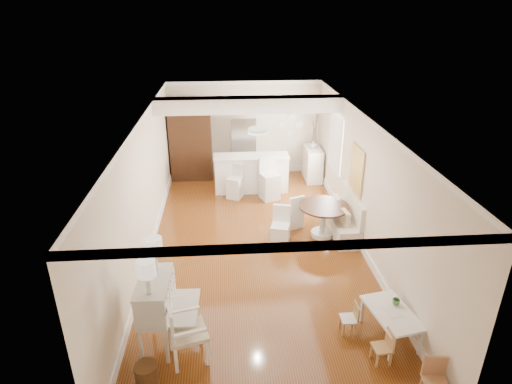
{
  "coord_description": "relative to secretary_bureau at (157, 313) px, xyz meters",
  "views": [
    {
      "loc": [
        -0.59,
        -7.93,
        4.87
      ],
      "look_at": [
        0.02,
        0.3,
        1.19
      ],
      "focal_mm": 30.0,
      "sensor_mm": 36.0,
      "label": 1
    }
  ],
  "objects": [
    {
      "name": "bar_stool_right",
      "position": [
        2.25,
        5.2,
        -0.02
      ],
      "size": [
        0.58,
        0.58,
        1.13
      ],
      "primitive_type": "cube",
      "rotation": [
        0.0,
        0.0,
        0.36
      ],
      "color": "silver",
      "rests_on": "ground"
    },
    {
      "name": "secretary_bureau",
      "position": [
        0.0,
        0.0,
        0.0
      ],
      "size": [
        0.94,
        0.96,
        1.17
      ],
      "primitive_type": "cube",
      "rotation": [
        0.0,
        0.0,
        -0.03
      ],
      "color": "beige",
      "rests_on": "ground"
    },
    {
      "name": "slip_chair_near",
      "position": [
        2.25,
        2.93,
        -0.18
      ],
      "size": [
        0.48,
        0.49,
        0.82
      ],
      "primitive_type": "cube",
      "rotation": [
        0.0,
        0.0,
        -0.27
      ],
      "color": "white",
      "rests_on": "ground"
    },
    {
      "name": "breakfast_counter",
      "position": [
        1.8,
        5.79,
        -0.07
      ],
      "size": [
        2.05,
        0.65,
        1.03
      ],
      "primitive_type": "cube",
      "color": "white",
      "rests_on": "ground"
    },
    {
      "name": "slip_chair_far",
      "position": [
        2.64,
        3.64,
        -0.18
      ],
      "size": [
        0.51,
        0.52,
        0.82
      ],
      "primitive_type": "cube",
      "rotation": [
        0.0,
        0.0,
        -2.75
      ],
      "color": "white",
      "rests_on": "ground"
    },
    {
      "name": "pencil_cup",
      "position": [
        3.72,
        0.03,
        -0.04
      ],
      "size": [
        0.16,
        0.16,
        0.1
      ],
      "primitive_type": "imported",
      "rotation": [
        0.0,
        0.0,
        -0.36
      ],
      "color": "#53874F",
      "rests_on": "kids_table"
    },
    {
      "name": "kids_table",
      "position": [
        3.6,
        -0.14,
        -0.34
      ],
      "size": [
        0.77,
        1.09,
        0.5
      ],
      "primitive_type": "cube",
      "rotation": [
        0.0,
        0.0,
        0.19
      ],
      "color": "white",
      "rests_on": "ground"
    },
    {
      "name": "branch_vase",
      "position": [
        3.66,
        6.56,
        0.47
      ],
      "size": [
        0.22,
        0.22,
        0.19
      ],
      "primitive_type": "imported",
      "rotation": [
        0.0,
        0.0,
        -0.24
      ],
      "color": "white",
      "rests_on": "sideboard"
    },
    {
      "name": "gustavian_armchair",
      "position": [
        0.48,
        -0.33,
        -0.08
      ],
      "size": [
        0.71,
        0.71,
        1.01
      ],
      "primitive_type": "cube",
      "rotation": [
        0.0,
        0.0,
        1.82
      ],
      "color": "white",
      "rests_on": "ground"
    },
    {
      "name": "kids_chair_c",
      "position": [
        3.76,
        -1.34,
        -0.26
      ],
      "size": [
        0.35,
        0.35,
        0.65
      ],
      "primitive_type": "cube",
      "rotation": [
        0.0,
        0.0,
        -0.13
      ],
      "color": "#B57A52",
      "rests_on": "ground"
    },
    {
      "name": "room",
      "position": [
        1.74,
        3.02,
        1.39
      ],
      "size": [
        9.0,
        9.04,
        2.82
      ],
      "color": "brown",
      "rests_on": "ground"
    },
    {
      "name": "fridge",
      "position": [
        2.0,
        6.84,
        0.31
      ],
      "size": [
        0.75,
        0.65,
        1.8
      ],
      "primitive_type": "imported",
      "color": "silver",
      "rests_on": "ground"
    },
    {
      "name": "pantry_cabinet",
      "position": [
        0.1,
        6.87,
        0.56
      ],
      "size": [
        1.2,
        0.6,
        2.3
      ],
      "primitive_type": "cube",
      "color": "#381E11",
      "rests_on": "ground"
    },
    {
      "name": "bar_stool_left",
      "position": [
        1.32,
        5.33,
        -0.13
      ],
      "size": [
        0.49,
        0.49,
        0.92
      ],
      "primitive_type": "cube",
      "rotation": [
        0.0,
        0.0,
        -0.42
      ],
      "color": "silver",
      "rests_on": "ground"
    },
    {
      "name": "dining_table",
      "position": [
        3.24,
        3.12,
        -0.21
      ],
      "size": [
        1.33,
        1.33,
        0.76
      ],
      "primitive_type": "cylinder",
      "rotation": [
        0.0,
        0.0,
        -0.23
      ],
      "color": "#432415",
      "rests_on": "ground"
    },
    {
      "name": "sideboard",
      "position": [
        3.67,
        6.51,
        -0.11
      ],
      "size": [
        0.46,
        1.01,
        0.96
      ],
      "primitive_type": "cube",
      "rotation": [
        0.0,
        0.0,
        -0.01
      ],
      "color": "silver",
      "rests_on": "ground"
    },
    {
      "name": "banquette",
      "position": [
        3.69,
        3.19,
        -0.1
      ],
      "size": [
        0.52,
        1.6,
        0.98
      ],
      "primitive_type": "cube",
      "color": "silver",
      "rests_on": "ground"
    },
    {
      "name": "wicker_basket",
      "position": [
        -0.07,
        -0.78,
        -0.42
      ],
      "size": [
        0.41,
        0.41,
        0.33
      ],
      "primitive_type": "cylinder",
      "rotation": [
        0.0,
        0.0,
        0.29
      ],
      "color": "#53341A",
      "rests_on": "ground"
    },
    {
      "name": "kids_chair_a",
      "position": [
        3.3,
        -0.62,
        -0.32
      ],
      "size": [
        0.28,
        0.28,
        0.54
      ],
      "primitive_type": "cube",
      "rotation": [
        0.0,
        0.0,
        -1.48
      ],
      "color": "tan",
      "rests_on": "ground"
    },
    {
      "name": "kids_chair_b",
      "position": [
        2.99,
        0.03,
        -0.32
      ],
      "size": [
        0.26,
        0.26,
        0.54
      ],
      "primitive_type": "cube",
      "rotation": [
        0.0,
        0.0,
        -1.57
      ],
      "color": "#9D7C47",
      "rests_on": "ground"
    }
  ]
}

